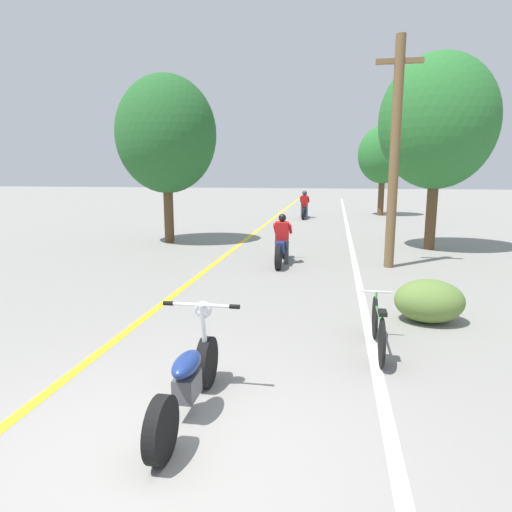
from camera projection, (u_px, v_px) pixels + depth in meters
The scene contains 12 objects.
ground_plane at pixel (164, 458), 3.91m from camera, with size 120.00×120.00×0.00m, color gray.
lane_stripe_center at pixel (247, 239), 16.46m from camera, with size 0.14×48.00×0.01m, color yellow.
lane_stripe_edge at pixel (350, 241), 15.85m from camera, with size 0.14×48.00×0.01m, color white.
utility_pole at pixel (395, 152), 11.11m from camera, with size 1.10×0.24×5.56m.
roadside_tree_right_near at pixel (438, 122), 13.56m from camera, with size 3.46×3.11×5.84m.
roadside_tree_right_far at pixel (383, 155), 24.40m from camera, with size 2.66×2.39×4.79m.
roadside_tree_left at pixel (166, 135), 15.00m from camera, with size 3.34×3.00×5.51m.
roadside_bush at pixel (429, 301), 7.37m from camera, with size 1.10×0.88×0.70m.
motorcycle_foreground at pixel (189, 378), 4.53m from camera, with size 0.85×1.97×1.04m.
motorcycle_rider_lead at pixel (282, 245), 11.96m from camera, with size 0.50×2.12×1.31m.
motorcycle_rider_far at pixel (304, 208), 23.39m from camera, with size 0.50×2.13×1.41m.
bicycle_parked at pixel (378, 327), 6.17m from camera, with size 0.44×1.65×0.72m.
Camera 1 is at (1.38, -3.34, 2.43)m, focal length 32.00 mm.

